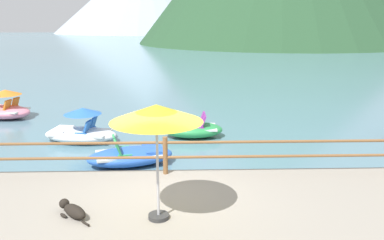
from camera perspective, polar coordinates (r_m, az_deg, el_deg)
name	(u,v)px	position (r m, az deg, el deg)	size (l,w,h in m)	color
ground_plane	(176,56)	(47.81, -2.26, 9.25)	(200.00, 200.00, 0.00)	slate
dock_railing	(165,151)	(9.70, -3.89, -4.53)	(23.92, 0.12, 0.95)	brown
beach_umbrella	(156,115)	(7.11, -5.18, 0.74)	(1.70, 1.70, 2.24)	#B2B2B7
dog_resting	(73,210)	(8.17, -16.86, -12.38)	(0.79, 0.83, 0.26)	black
pedal_boat_0	(5,109)	(18.70, -25.43, 1.50)	(2.48, 1.83, 1.26)	pink
pedal_boat_1	(81,131)	(14.21, -15.81, -1.48)	(2.73, 1.75, 1.20)	white
pedal_boat_2	(193,129)	(14.23, 0.13, -1.36)	(2.13, 1.26, 0.86)	green
pedal_boat_4	(131,156)	(11.66, -8.84, -5.14)	(2.71, 1.79, 0.85)	blue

